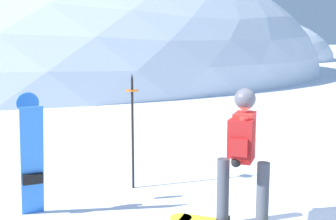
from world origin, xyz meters
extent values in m
ellipsoid|color=silver|center=(0.25, 30.39, 0.00)|extent=(42.48, 38.23, 17.75)
ellipsoid|color=silver|center=(23.18, 41.39, 0.00)|extent=(25.34, 22.80, 10.69)
cylinder|color=yellow|center=(-1.11, 1.23, 0.01)|extent=(0.28, 0.28, 0.02)
cylinder|color=#3D424C|center=(-0.72, 0.86, 0.43)|extent=(0.15, 0.15, 0.82)
cylinder|color=#3D424C|center=(-0.37, 0.52, 0.43)|extent=(0.15, 0.15, 0.82)
cube|color=red|center=(-0.54, 0.69, 1.13)|extent=(0.41, 0.41, 0.58)
cylinder|color=red|center=(-0.70, 0.52, 1.13)|extent=(0.20, 0.19, 0.57)
cylinder|color=red|center=(-0.39, 0.86, 1.13)|extent=(0.20, 0.19, 0.57)
sphere|color=black|center=(-0.75, 0.54, 0.88)|extent=(0.11, 0.11, 0.11)
sphere|color=black|center=(-0.40, 0.90, 0.88)|extent=(0.11, 0.11, 0.11)
cube|color=maroon|center=(-0.68, 0.55, 1.15)|extent=(0.33, 0.32, 0.44)
cube|color=maroon|center=(-0.75, 0.47, 1.07)|extent=(0.19, 0.18, 0.20)
sphere|color=tan|center=(-0.54, 0.69, 1.56)|extent=(0.21, 0.21, 0.21)
sphere|color=#4C4C56|center=(-0.54, 0.69, 1.59)|extent=(0.25, 0.25, 0.25)
cube|color=navy|center=(-0.45, 0.78, 1.56)|extent=(0.14, 0.14, 0.08)
cube|color=blue|center=(-2.82, 2.02, 0.74)|extent=(0.28, 0.40, 1.48)
cylinder|color=blue|center=(-2.82, 2.20, 1.47)|extent=(0.28, 0.09, 0.28)
cube|color=black|center=(-2.82, 2.05, 0.96)|extent=(0.25, 0.10, 0.15)
cube|color=black|center=(-2.82, 2.05, 0.52)|extent=(0.25, 0.10, 0.15)
cylinder|color=black|center=(-1.27, 2.62, 0.85)|extent=(0.04, 0.04, 1.70)
cylinder|color=orange|center=(-1.27, 2.62, 1.52)|extent=(0.20, 0.20, 0.02)
cone|color=black|center=(-1.27, 2.62, 1.74)|extent=(0.04, 0.04, 0.08)
camera|label=1|loc=(-3.42, -3.66, 2.27)|focal=47.65mm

